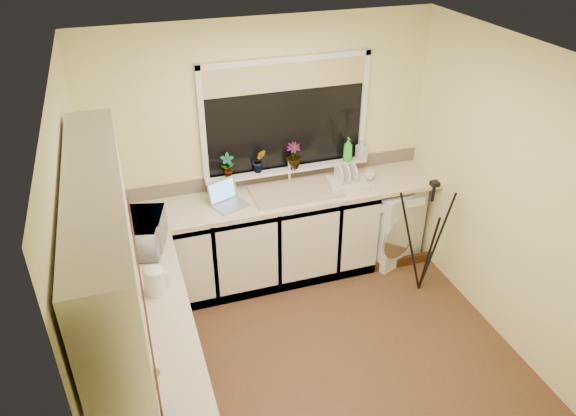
{
  "coord_description": "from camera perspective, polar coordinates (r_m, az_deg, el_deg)",
  "views": [
    {
      "loc": [
        -1.27,
        -3.02,
        3.38
      ],
      "look_at": [
        -0.09,
        0.55,
        1.15
      ],
      "focal_mm": 34.13,
      "sensor_mm": 36.0,
      "label": 1
    }
  ],
  "objects": [
    {
      "name": "microwave",
      "position": [
        4.43,
        -14.98,
        -2.53
      ],
      "size": [
        0.43,
        0.54,
        0.26
      ],
      "primitive_type": "imported",
      "rotation": [
        0.0,
        0.0,
        1.31
      ],
      "color": "silver",
      "rests_on": "worktop_left"
    },
    {
      "name": "splashback_left",
      "position": [
        3.55,
        -19.41,
        -10.95
      ],
      "size": [
        0.02,
        2.4,
        0.45
      ],
      "primitive_type": "cube",
      "color": "beige",
      "rests_on": "wall_left"
    },
    {
      "name": "cup_back",
      "position": [
        5.38,
        8.42,
        3.41
      ],
      "size": [
        0.15,
        0.15,
        0.09
      ],
      "primitive_type": "imported",
      "rotation": [
        0.0,
        0.0,
        0.43
      ],
      "color": "silver",
      "rests_on": "worktop_back"
    },
    {
      "name": "window_glass",
      "position": [
        5.08,
        -0.24,
        9.56
      ],
      "size": [
        1.5,
        0.02,
        1.0
      ],
      "primitive_type": "cube",
      "color": "black",
      "rests_on": "wall_back"
    },
    {
      "name": "dish_rack",
      "position": [
        5.24,
        6.19,
        2.6
      ],
      "size": [
        0.41,
        0.33,
        0.06
      ],
      "primitive_type": "cube",
      "rotation": [
        0.0,
        0.0,
        -0.17
      ],
      "color": "beige",
      "rests_on": "worktop_back"
    },
    {
      "name": "worktop_back",
      "position": [
        5.07,
        -1.37,
        1.1
      ],
      "size": [
        3.2,
        0.6,
        0.04
      ],
      "primitive_type": "cube",
      "color": "beige",
      "rests_on": "base_cabinet_back"
    },
    {
      "name": "plant_c",
      "position": [
        5.18,
        0.54,
        5.46
      ],
      "size": [
        0.17,
        0.17,
        0.25
      ],
      "primitive_type": "imported",
      "rotation": [
        0.0,
        0.0,
        -0.2
      ],
      "color": "#999999",
      "rests_on": "windowsill"
    },
    {
      "name": "floor",
      "position": [
        4.71,
        3.22,
        -15.29
      ],
      "size": [
        3.2,
        3.2,
        0.0
      ],
      "primitive_type": "plane",
      "color": "brown",
      "rests_on": "ground"
    },
    {
      "name": "windowsill",
      "position": [
        5.24,
        -0.04,
        4.09
      ],
      "size": [
        1.6,
        0.14,
        0.03
      ],
      "primitive_type": "cube",
      "color": "white",
      "rests_on": "wall_back"
    },
    {
      "name": "plant_b",
      "position": [
        5.11,
        -3.02,
        4.94
      ],
      "size": [
        0.13,
        0.11,
        0.23
      ],
      "primitive_type": "imported",
      "rotation": [
        0.0,
        0.0,
        -0.08
      ],
      "color": "#999999",
      "rests_on": "windowsill"
    },
    {
      "name": "base_cabinet_left",
      "position": [
        4.02,
        -13.38,
        -17.77
      ],
      "size": [
        0.54,
        2.4,
        0.86
      ],
      "primitive_type": "cube",
      "color": "silver",
      "rests_on": "floor"
    },
    {
      "name": "soap_bottle_clear",
      "position": [
        5.43,
        7.69,
        6.12
      ],
      "size": [
        0.1,
        0.1,
        0.2
      ],
      "primitive_type": "imported",
      "rotation": [
        0.0,
        0.0,
        0.17
      ],
      "color": "#999999",
      "rests_on": "windowsill"
    },
    {
      "name": "faucet",
      "position": [
        5.21,
        0.14,
        3.71
      ],
      "size": [
        0.03,
        0.03,
        0.24
      ],
      "primitive_type": "cylinder",
      "color": "silver",
      "rests_on": "worktop_back"
    },
    {
      "name": "kettle",
      "position": [
        3.96,
        -13.72,
        -7.46
      ],
      "size": [
        0.14,
        0.14,
        0.19
      ],
      "primitive_type": "cylinder",
      "color": "silver",
      "rests_on": "worktop_left"
    },
    {
      "name": "ceiling",
      "position": [
        3.4,
        4.45,
        14.71
      ],
      "size": [
        3.2,
        3.2,
        0.0
      ],
      "primitive_type": "plane",
      "rotation": [
        3.14,
        0.0,
        0.0
      ],
      "color": "white",
      "rests_on": "ground"
    },
    {
      "name": "wall_right",
      "position": [
        4.69,
        22.24,
        0.83
      ],
      "size": [
        0.0,
        3.0,
        3.0
      ],
      "primitive_type": "plane",
      "rotation": [
        1.57,
        0.0,
        -1.57
      ],
      "color": "#F0EBA0",
      "rests_on": "ground"
    },
    {
      "name": "wall_back",
      "position": [
        5.17,
        -2.4,
        5.99
      ],
      "size": [
        3.2,
        0.0,
        3.2
      ],
      "primitive_type": "plane",
      "rotation": [
        1.57,
        0.0,
        0.0
      ],
      "color": "#F0EBA0",
      "rests_on": "ground"
    },
    {
      "name": "tripod",
      "position": [
        5.18,
        14.22,
        -3.05
      ],
      "size": [
        0.68,
        0.68,
        1.17
      ],
      "primitive_type": null,
      "rotation": [
        0.0,
        0.0,
        0.2
      ],
      "color": "black",
      "rests_on": "floor"
    },
    {
      "name": "wall_front",
      "position": [
        2.93,
        15.13,
        -18.23
      ],
      "size": [
        3.2,
        0.0,
        3.2
      ],
      "primitive_type": "plane",
      "rotation": [
        -1.57,
        0.0,
        0.0
      ],
      "color": "#F0EBA0",
      "rests_on": "ground"
    },
    {
      "name": "cup_left",
      "position": [
        3.35,
        -13.92,
        -17.01
      ],
      "size": [
        0.13,
        0.13,
        0.1
      ],
      "primitive_type": "imported",
      "rotation": [
        0.0,
        0.0,
        -0.21
      ],
      "color": "#F0E5C6",
      "rests_on": "worktop_left"
    },
    {
      "name": "upper_cabinet",
      "position": [
        3.02,
        -18.75,
        -2.71
      ],
      "size": [
        0.28,
        1.9,
        0.7
      ],
      "primitive_type": "cube",
      "color": "silver",
      "rests_on": "wall_left"
    },
    {
      "name": "plant_a",
      "position": [
        5.03,
        -6.31,
        4.4
      ],
      "size": [
        0.13,
        0.1,
        0.24
      ],
      "primitive_type": "imported",
      "rotation": [
        0.0,
        0.0,
        -0.1
      ],
      "color": "#999999",
      "rests_on": "windowsill"
    },
    {
      "name": "splashback_back",
      "position": [
        5.27,
        -2.3,
        3.42
      ],
      "size": [
        3.2,
        0.02,
        0.14
      ],
      "primitive_type": "cube",
      "color": "beige",
      "rests_on": "wall_back"
    },
    {
      "name": "window_blind",
      "position": [
        4.93,
        -0.15,
        13.52
      ],
      "size": [
        1.5,
        0.02,
        0.25
      ],
      "primitive_type": "cube",
      "color": "tan",
      "rests_on": "wall_back"
    },
    {
      "name": "washing_machine",
      "position": [
        5.72,
        10.17,
        -1.22
      ],
      "size": [
        0.74,
        0.73,
        0.81
      ],
      "primitive_type": "cube",
      "rotation": [
        0.0,
        0.0,
        0.38
      ],
      "color": "silver",
      "rests_on": "floor"
    },
    {
      "name": "base_cabinet_back",
      "position": [
        5.24,
        -4.72,
        -3.74
      ],
      "size": [
        2.55,
        0.6,
        0.86
      ],
      "primitive_type": "cube",
      "color": "silver",
      "rests_on": "floor"
    },
    {
      "name": "wall_left",
      "position": [
        3.73,
        -19.97,
        -6.85
      ],
      "size": [
        0.0,
        3.0,
        3.0
      ],
      "primitive_type": "plane",
      "rotation": [
        1.57,
        0.0,
        1.57
      ],
      "color": "#F0EBA0",
      "rests_on": "ground"
    },
    {
      "name": "soap_bottle_green",
      "position": [
        5.35,
        6.26,
        6.09
      ],
      "size": [
        0.1,
        0.1,
        0.24
      ],
      "primitive_type": "imported",
      "rotation": [
        0.0,
        0.0,
        -0.09
      ],
      "color": "green",
      "rests_on": "windowsill"
    },
    {
      "name": "laptop",
      "position": [
        4.92,
        -6.37,
        0.98
      ],
      "size": [
        0.36,
        0.35,
        0.21
      ],
      "rotation": [
        0.0,
        0.0,
        0.38
      ],
      "color": "#9C9DA4",
      "rests_on": "worktop_back"
    },
    {
      "name": "steel_jar",
      "position": [
        3.52,
        -14.8,
        -14.25
      ],
      "size": [
        0.08,
        0.08,
        0.11
      ],
      "primitive_type": "cylinder",
      "color": "white",
      "rests_on": "worktop_left"
    },
    {
      "name": "sink",
      "position": [
        5.1,
        0.77,
        1.77
      ],
      "size": [
        0.82,
        0.46,
        0.03
      ],
      "primitive_type": "cube",
      "color": "tan",
      "rests_on": "worktop_back"
    },
    {
      "name": "worktop_left",
      "position": [
        3.7,
        -14.23,
        -13.11
      ],
      "size": [
        0.6,
        2.4,
        0.04
      ],
      "primitive_type": "cube",
      "color": "beige",
      "rests_on": "base_cabinet_left"
    }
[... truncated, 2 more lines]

